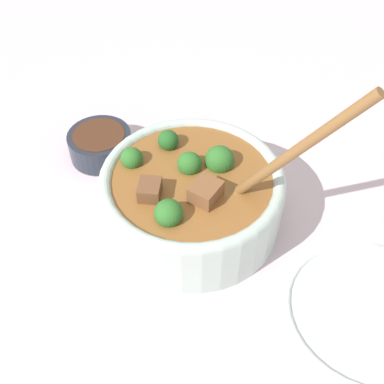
# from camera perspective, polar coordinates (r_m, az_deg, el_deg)

# --- Properties ---
(ground_plane) EXTENTS (4.00, 4.00, 0.00)m
(ground_plane) POSITION_cam_1_polar(r_m,az_deg,el_deg) (0.64, 0.00, -3.28)
(ground_plane) COLOR silver
(stew_bowl) EXTENTS (0.29, 0.23, 0.25)m
(stew_bowl) POSITION_cam_1_polar(r_m,az_deg,el_deg) (0.61, 0.03, -0.27)
(stew_bowl) COLOR #B2C6BC
(stew_bowl) RESTS_ON ground_plane
(condiment_bowl) EXTENTS (0.09, 0.09, 0.04)m
(condiment_bowl) POSITION_cam_1_polar(r_m,az_deg,el_deg) (0.73, -10.82, 5.66)
(condiment_bowl) COLOR #232833
(condiment_bowl) RESTS_ON ground_plane
(empty_plate) EXTENTS (0.20, 0.20, 0.02)m
(empty_plate) POSITION_cam_1_polar(r_m,az_deg,el_deg) (0.59, 20.05, -13.25)
(empty_plate) COLOR white
(empty_plate) RESTS_ON ground_plane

